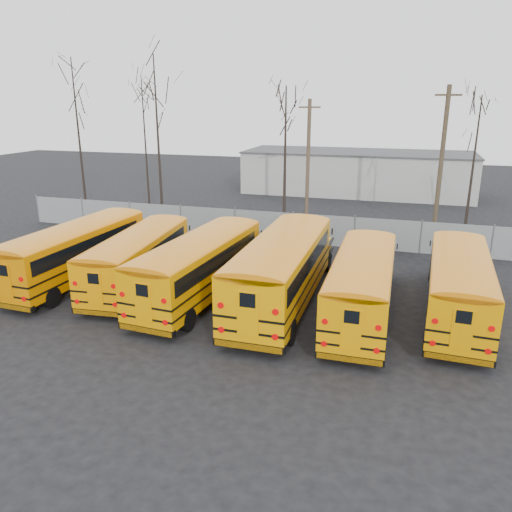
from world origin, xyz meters
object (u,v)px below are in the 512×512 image
(bus_b, at_px, (139,254))
(utility_pole_left, at_px, (308,160))
(bus_e, at_px, (363,280))
(bus_d, at_px, (283,264))
(bus_a, at_px, (78,247))
(utility_pole_right, at_px, (442,159))
(bus_c, at_px, (201,262))
(bus_f, at_px, (459,281))

(bus_b, distance_m, utility_pole_left, 17.68)
(bus_e, relative_size, utility_pole_left, 1.15)
(bus_b, relative_size, bus_d, 0.87)
(bus_a, relative_size, bus_d, 0.92)
(bus_d, bearing_deg, utility_pole_right, 66.08)
(bus_c, distance_m, bus_e, 7.46)
(utility_pole_left, xyz_separation_m, utility_pole_right, (9.46, -0.84, 0.46))
(bus_e, height_order, utility_pole_right, utility_pole_right)
(bus_c, relative_size, utility_pole_right, 1.11)
(bus_a, relative_size, bus_f, 1.04)
(bus_e, xyz_separation_m, utility_pole_left, (-5.92, 17.35, 2.96))
(utility_pole_right, bearing_deg, bus_a, -154.46)
(bus_d, bearing_deg, bus_c, -176.34)
(bus_f, relative_size, utility_pole_right, 1.05)
(bus_f, bearing_deg, bus_b, -175.77)
(bus_b, distance_m, bus_f, 14.96)
(bus_a, distance_m, bus_c, 7.02)
(bus_a, xyz_separation_m, bus_b, (3.41, 0.24, -0.12))
(bus_f, distance_m, utility_pole_right, 15.81)
(bus_c, bearing_deg, bus_f, 9.28)
(bus_d, relative_size, bus_e, 1.13)
(bus_e, bearing_deg, utility_pole_right, 77.20)
(bus_d, xyz_separation_m, bus_f, (7.47, 0.71, -0.24))
(bus_a, height_order, bus_e, bus_a)
(bus_b, relative_size, utility_pole_left, 1.13)
(bus_b, xyz_separation_m, bus_d, (7.48, -0.33, 0.28))
(bus_c, xyz_separation_m, bus_d, (3.88, 0.26, 0.16))
(bus_b, xyz_separation_m, bus_c, (3.60, -0.59, 0.13))
(bus_b, distance_m, bus_e, 11.07)
(bus_d, height_order, utility_pole_right, utility_pole_right)
(bus_d, xyz_separation_m, utility_pole_right, (7.12, 16.14, 3.19))
(bus_f, height_order, utility_pole_left, utility_pole_left)
(bus_b, relative_size, bus_e, 0.98)
(bus_d, relative_size, bus_f, 1.13)
(bus_c, distance_m, utility_pole_left, 17.54)
(bus_d, bearing_deg, bus_f, 5.29)
(bus_e, bearing_deg, bus_c, 178.41)
(bus_f, height_order, utility_pole_right, utility_pole_right)
(utility_pole_left, bearing_deg, bus_a, -132.85)
(bus_c, distance_m, utility_pole_right, 20.03)
(bus_d, distance_m, utility_pole_right, 17.93)
(bus_b, xyz_separation_m, utility_pole_right, (14.60, 15.81, 3.47))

